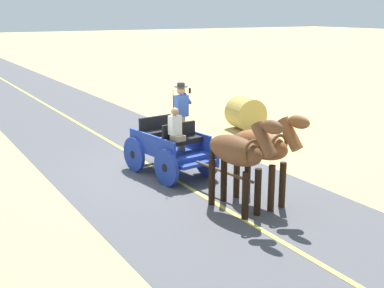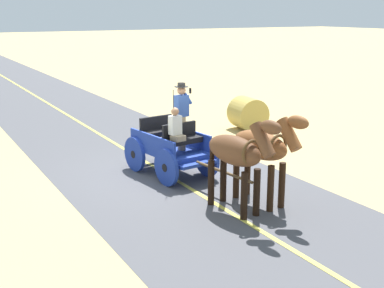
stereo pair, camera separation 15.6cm
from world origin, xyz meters
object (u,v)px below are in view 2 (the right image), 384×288
(horse_drawn_carriage, at_px, (172,145))
(horse_near_side, at_px, (263,148))
(hay_bale, at_px, (248,114))
(horse_off_side, at_px, (238,154))

(horse_drawn_carriage, height_order, horse_near_side, horse_drawn_carriage)
(horse_near_side, height_order, hay_bale, horse_near_side)
(horse_off_side, bearing_deg, horse_drawn_carriage, -89.76)
(horse_near_side, distance_m, hay_bale, 7.63)
(horse_off_side, bearing_deg, horse_near_side, -172.49)
(horse_drawn_carriage, bearing_deg, hay_bale, -145.35)
(horse_off_side, xyz_separation_m, hay_bale, (-4.91, -6.46, -0.72))
(horse_near_side, distance_m, horse_off_side, 0.77)
(horse_off_side, height_order, hay_bale, horse_off_side)
(horse_drawn_carriage, bearing_deg, horse_off_side, 90.24)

